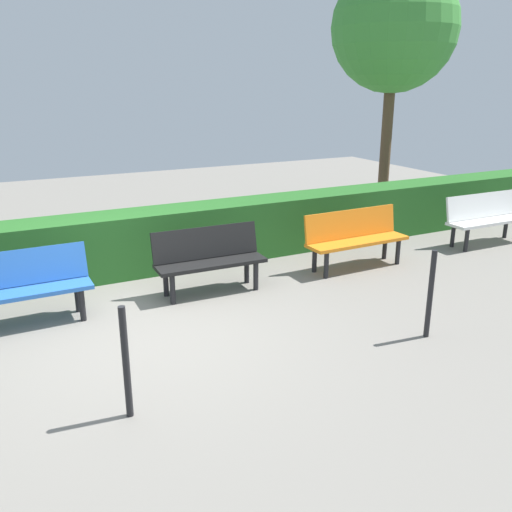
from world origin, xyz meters
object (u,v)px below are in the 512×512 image
bench_white (486,216)px  tree_near (394,29)px  bench_black (209,257)px  bench_orange (355,236)px  bench_blue (15,285)px

bench_white → tree_near: (-0.15, -2.90, 3.21)m
bench_black → bench_orange: bearing=-179.6°
bench_black → tree_near: 6.78m
tree_near → bench_white: bearing=87.1°
bench_blue → tree_near: 8.74m
bench_white → bench_orange: size_ratio=0.96×
bench_white → bench_black: bearing=-0.0°
tree_near → bench_blue: bearing=20.4°
bench_white → tree_near: size_ratio=0.32×
bench_black → bench_blue: (2.37, -0.01, 0.00)m
bench_black → tree_near: (-5.25, -2.84, 3.21)m
bench_orange → tree_near: (-2.91, -2.89, 3.21)m
bench_white → tree_near: tree_near is taller
bench_orange → bench_blue: bench_orange is taller
bench_black → tree_near: size_ratio=0.30×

